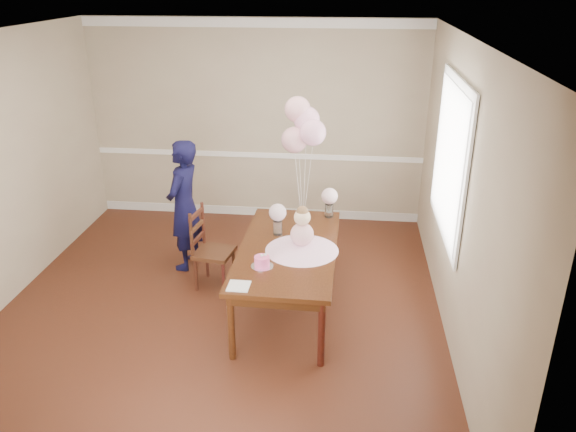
% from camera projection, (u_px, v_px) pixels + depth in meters
% --- Properties ---
extents(floor, '(4.50, 5.00, 0.00)m').
position_uv_depth(floor, '(220.00, 310.00, 5.80)').
color(floor, '#35160D').
rests_on(floor, ground).
extents(ceiling, '(4.50, 5.00, 0.02)m').
position_uv_depth(ceiling, '(205.00, 37.00, 4.73)').
color(ceiling, white).
rests_on(ceiling, wall_back).
extents(wall_back, '(4.50, 0.02, 2.70)m').
position_uv_depth(wall_back, '(256.00, 123.00, 7.54)').
color(wall_back, tan).
rests_on(wall_back, floor).
extents(wall_front, '(4.50, 0.02, 2.70)m').
position_uv_depth(wall_front, '(106.00, 351.00, 2.98)').
color(wall_front, tan).
rests_on(wall_front, floor).
extents(wall_right, '(0.02, 5.00, 2.70)m').
position_uv_depth(wall_right, '(459.00, 197.00, 5.04)').
color(wall_right, tan).
rests_on(wall_right, floor).
extents(chair_rail_trim, '(4.50, 0.02, 0.07)m').
position_uv_depth(chair_rail_trim, '(257.00, 155.00, 7.71)').
color(chair_rail_trim, white).
rests_on(chair_rail_trim, wall_back).
extents(crown_molding, '(4.50, 0.02, 0.12)m').
position_uv_depth(crown_molding, '(254.00, 23.00, 7.02)').
color(crown_molding, white).
rests_on(crown_molding, wall_back).
extents(baseboard_trim, '(4.50, 0.02, 0.12)m').
position_uv_depth(baseboard_trim, '(258.00, 211.00, 8.05)').
color(baseboard_trim, silver).
rests_on(baseboard_trim, floor).
extents(window_frame, '(0.02, 1.66, 1.56)m').
position_uv_depth(window_frame, '(450.00, 159.00, 5.42)').
color(window_frame, white).
rests_on(window_frame, wall_right).
extents(window_blinds, '(0.01, 1.50, 1.40)m').
position_uv_depth(window_blinds, '(448.00, 159.00, 5.42)').
color(window_blinds, silver).
rests_on(window_blinds, wall_right).
extents(dining_table_top, '(0.97, 1.91, 0.05)m').
position_uv_depth(dining_table_top, '(288.00, 249.00, 5.55)').
color(dining_table_top, black).
rests_on(dining_table_top, table_leg_fl).
extents(table_apron, '(0.88, 1.81, 0.09)m').
position_uv_depth(table_apron, '(288.00, 256.00, 5.58)').
color(table_apron, black).
rests_on(table_apron, table_leg_fl).
extents(table_leg_fl, '(0.07, 0.07, 0.66)m').
position_uv_depth(table_leg_fl, '(231.00, 327.00, 4.94)').
color(table_leg_fl, black).
rests_on(table_leg_fl, floor).
extents(table_leg_fr, '(0.07, 0.07, 0.66)m').
position_uv_depth(table_leg_fr, '(321.00, 334.00, 4.85)').
color(table_leg_fr, black).
rests_on(table_leg_fr, floor).
extents(table_leg_bl, '(0.07, 0.07, 0.66)m').
position_uv_depth(table_leg_bl, '(263.00, 241.00, 6.53)').
color(table_leg_bl, black).
rests_on(table_leg_bl, floor).
extents(table_leg_br, '(0.07, 0.07, 0.66)m').
position_uv_depth(table_leg_br, '(332.00, 245.00, 6.44)').
color(table_leg_br, black).
rests_on(table_leg_br, floor).
extents(baby_skirt, '(0.73, 0.73, 0.09)m').
position_uv_depth(baby_skirt, '(302.00, 246.00, 5.46)').
color(baby_skirt, '#FEBBE1').
rests_on(baby_skirt, dining_table_top).
extents(baby_torso, '(0.23, 0.23, 0.23)m').
position_uv_depth(baby_torso, '(302.00, 234.00, 5.41)').
color(baby_torso, '#EC95C7').
rests_on(baby_torso, baby_skirt).
extents(baby_head, '(0.16, 0.16, 0.16)m').
position_uv_depth(baby_head, '(302.00, 217.00, 5.34)').
color(baby_head, beige).
rests_on(baby_head, baby_torso).
extents(baby_hair, '(0.11, 0.11, 0.11)m').
position_uv_depth(baby_hair, '(302.00, 212.00, 5.32)').
color(baby_hair, brown).
rests_on(baby_hair, baby_head).
extents(cake_platter, '(0.21, 0.21, 0.01)m').
position_uv_depth(cake_platter, '(262.00, 266.00, 5.17)').
color(cake_platter, silver).
rests_on(cake_platter, dining_table_top).
extents(birthday_cake, '(0.14, 0.14, 0.09)m').
position_uv_depth(birthday_cake, '(262.00, 261.00, 5.15)').
color(birthday_cake, '#F84E98').
rests_on(birthday_cake, cake_platter).
extents(cake_flower_a, '(0.03, 0.03, 0.03)m').
position_uv_depth(cake_flower_a, '(262.00, 255.00, 5.13)').
color(cake_flower_a, white).
rests_on(cake_flower_a, birthday_cake).
extents(cake_flower_b, '(0.03, 0.03, 0.03)m').
position_uv_depth(cake_flower_b, '(265.00, 255.00, 5.14)').
color(cake_flower_b, silver).
rests_on(cake_flower_b, birthday_cake).
extents(rose_vase_near, '(0.10, 0.10, 0.15)m').
position_uv_depth(rose_vase_near, '(278.00, 228.00, 5.78)').
color(rose_vase_near, white).
rests_on(rose_vase_near, dining_table_top).
extents(roses_near, '(0.18, 0.18, 0.18)m').
position_uv_depth(roses_near, '(278.00, 212.00, 5.72)').
color(roses_near, beige).
rests_on(roses_near, rose_vase_near).
extents(rose_vase_far, '(0.10, 0.10, 0.15)m').
position_uv_depth(rose_vase_far, '(329.00, 210.00, 6.20)').
color(rose_vase_far, silver).
rests_on(rose_vase_far, dining_table_top).
extents(roses_far, '(0.18, 0.18, 0.18)m').
position_uv_depth(roses_far, '(330.00, 196.00, 6.14)').
color(roses_far, '#FFD5DC').
rests_on(roses_far, rose_vase_far).
extents(napkin, '(0.19, 0.19, 0.01)m').
position_uv_depth(napkin, '(239.00, 286.00, 4.84)').
color(napkin, silver).
rests_on(napkin, dining_table_top).
extents(balloon_weight, '(0.04, 0.04, 0.02)m').
position_uv_depth(balloon_weight, '(303.00, 225.00, 6.00)').
color(balloon_weight, silver).
rests_on(balloon_weight, dining_table_top).
extents(balloon_a, '(0.27, 0.27, 0.27)m').
position_uv_depth(balloon_a, '(294.00, 140.00, 5.64)').
color(balloon_a, '#E09FAB').
rests_on(balloon_a, balloon_ribbon_a).
extents(balloon_b, '(0.27, 0.27, 0.27)m').
position_uv_depth(balloon_b, '(313.00, 133.00, 5.54)').
color(balloon_b, '#FFB4DB').
rests_on(balloon_b, balloon_ribbon_b).
extents(balloon_c, '(0.27, 0.27, 0.27)m').
position_uv_depth(balloon_c, '(307.00, 119.00, 5.64)').
color(balloon_c, '#FFB4DA').
rests_on(balloon_c, balloon_ribbon_c).
extents(balloon_d, '(0.27, 0.27, 0.27)m').
position_uv_depth(balloon_d, '(298.00, 109.00, 5.63)').
color(balloon_d, '#F4ADB9').
rests_on(balloon_d, balloon_ribbon_d).
extents(balloon_ribbon_a, '(0.09, 0.00, 0.79)m').
position_uv_depth(balloon_ribbon_a, '(299.00, 190.00, 5.85)').
color(balloon_ribbon_a, white).
rests_on(balloon_ribbon_a, balloon_weight).
extents(balloon_ribbon_b, '(0.10, 0.05, 0.88)m').
position_uv_depth(balloon_ribbon_b, '(307.00, 187.00, 5.80)').
color(balloon_ribbon_b, white).
rests_on(balloon_ribbon_b, balloon_weight).
extents(balloon_ribbon_c, '(0.02, 0.09, 0.98)m').
position_uv_depth(balloon_ribbon_c, '(305.00, 180.00, 5.85)').
color(balloon_ribbon_c, silver).
rests_on(balloon_ribbon_c, balloon_weight).
extents(balloon_ribbon_d, '(0.08, 0.10, 1.07)m').
position_uv_depth(balloon_ribbon_d, '(300.00, 176.00, 5.84)').
color(balloon_ribbon_d, silver).
rests_on(balloon_ribbon_d, balloon_weight).
extents(dining_chair_seat, '(0.45, 0.45, 0.04)m').
position_uv_depth(dining_chair_seat, '(214.00, 253.00, 6.11)').
color(dining_chair_seat, '#371C0F').
rests_on(dining_chair_seat, chair_leg_fl).
extents(chair_leg_fl, '(0.04, 0.04, 0.38)m').
position_uv_depth(chair_leg_fl, '(196.00, 275.00, 6.09)').
color(chair_leg_fl, '#35170E').
rests_on(chair_leg_fl, floor).
extents(chair_leg_fr, '(0.04, 0.04, 0.38)m').
position_uv_depth(chair_leg_fr, '(223.00, 278.00, 6.01)').
color(chair_leg_fr, '#3C1410').
rests_on(chair_leg_fr, floor).
extents(chair_leg_bl, '(0.04, 0.04, 0.38)m').
position_uv_depth(chair_leg_bl, '(207.00, 261.00, 6.37)').
color(chair_leg_bl, '#36160E').
rests_on(chair_leg_bl, floor).
extents(chair_leg_br, '(0.04, 0.04, 0.38)m').
position_uv_depth(chair_leg_br, '(234.00, 265.00, 6.30)').
color(chair_leg_br, '#35190E').
rests_on(chair_leg_br, floor).
extents(chair_back_post_l, '(0.04, 0.04, 0.50)m').
position_uv_depth(chair_back_post_l, '(191.00, 236.00, 5.90)').
color(chair_back_post_l, '#32180D').
rests_on(chair_back_post_l, dining_chair_seat).
extents(chair_back_post_r, '(0.04, 0.04, 0.50)m').
position_uv_depth(chair_back_post_r, '(203.00, 224.00, 6.19)').
color(chair_back_post_r, '#37160F').
rests_on(chair_back_post_r, dining_chair_seat).
extents(chair_slat_low, '(0.08, 0.36, 0.04)m').
position_uv_depth(chair_slat_low, '(198.00, 238.00, 6.09)').
color(chair_slat_low, black).
rests_on(chair_slat_low, dining_chair_seat).
extents(chair_slat_mid, '(0.08, 0.36, 0.04)m').
position_uv_depth(chair_slat_mid, '(197.00, 226.00, 6.03)').
color(chair_slat_mid, '#3D2110').
rests_on(chair_slat_mid, dining_chair_seat).
extents(chair_slat_top, '(0.08, 0.36, 0.04)m').
position_uv_depth(chair_slat_top, '(196.00, 214.00, 5.98)').
color(chair_slat_top, '#3C1A10').
rests_on(chair_slat_top, dining_chair_seat).
extents(woman, '(0.47, 0.62, 1.53)m').
position_uv_depth(woman, '(184.00, 206.00, 6.39)').
color(woman, black).
rests_on(woman, floor).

